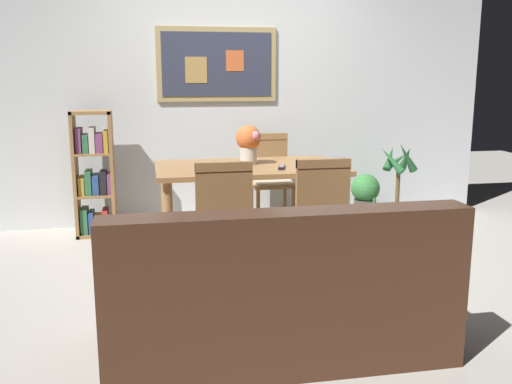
{
  "coord_description": "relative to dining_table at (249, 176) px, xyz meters",
  "views": [
    {
      "loc": [
        -0.88,
        -4.07,
        1.47
      ],
      "look_at": [
        -0.13,
        -0.16,
        0.65
      ],
      "focal_mm": 39.95,
      "sensor_mm": 36.0,
      "label": 1
    }
  ],
  "objects": [
    {
      "name": "flower_vase",
      "position": [
        0.01,
        0.06,
        0.28
      ],
      "size": [
        0.21,
        0.21,
        0.33
      ],
      "color": "beige",
      "rests_on": "dining_table"
    },
    {
      "name": "wall_back_with_painting",
      "position": [
        0.06,
        1.12,
        0.66
      ],
      "size": [
        5.2,
        0.14,
        2.6
      ],
      "color": "silver",
      "rests_on": "ground_plane"
    },
    {
      "name": "dining_chair_far_right",
      "position": [
        0.35,
        0.77,
        -0.11
      ],
      "size": [
        0.4,
        0.41,
        0.91
      ],
      "color": "#9E7042",
      "rests_on": "ground_plane"
    },
    {
      "name": "potted_ivy",
      "position": [
        1.35,
        0.79,
        -0.38
      ],
      "size": [
        0.29,
        0.29,
        0.53
      ],
      "color": "#4C4742",
      "rests_on": "ground_plane"
    },
    {
      "name": "ground_plane",
      "position": [
        0.06,
        -0.5,
        -0.65
      ],
      "size": [
        12.0,
        12.0,
        0.0
      ],
      "primitive_type": "plane",
      "color": "#B7B2A8"
    },
    {
      "name": "tv_remote",
      "position": [
        0.23,
        -0.21,
        0.1
      ],
      "size": [
        0.09,
        0.16,
        0.02
      ],
      "color": "black",
      "rests_on": "dining_table"
    },
    {
      "name": "dining_chair_near_left",
      "position": [
        -0.33,
        -0.8,
        -0.11
      ],
      "size": [
        0.4,
        0.41,
        0.91
      ],
      "color": "#9E7042",
      "rests_on": "ground_plane"
    },
    {
      "name": "dining_table",
      "position": [
        0.0,
        0.0,
        0.0
      ],
      "size": [
        1.53,
        0.91,
        0.74
      ],
      "color": "#9E7042",
      "rests_on": "ground_plane"
    },
    {
      "name": "bookshelf",
      "position": [
        -1.31,
        0.76,
        -0.1
      ],
      "size": [
        0.36,
        0.28,
        1.16
      ],
      "color": "#9E7042",
      "rests_on": "ground_plane"
    },
    {
      "name": "potted_palm",
      "position": [
        1.55,
        0.48,
        -0.27
      ],
      "size": [
        0.38,
        0.38,
        0.86
      ],
      "color": "#4C4742",
      "rests_on": "ground_plane"
    },
    {
      "name": "leather_couch",
      "position": [
        -0.18,
        -1.78,
        -0.33
      ],
      "size": [
        1.8,
        0.84,
        0.84
      ],
      "color": "#472819",
      "rests_on": "ground_plane"
    },
    {
      "name": "dining_chair_near_right",
      "position": [
        0.36,
        -0.79,
        -0.11
      ],
      "size": [
        0.4,
        0.41,
        0.91
      ],
      "color": "#9E7042",
      "rests_on": "ground_plane"
    }
  ]
}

